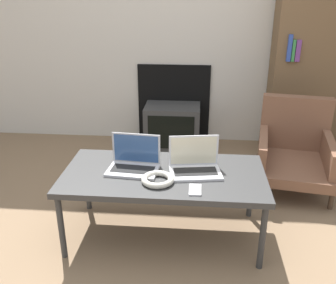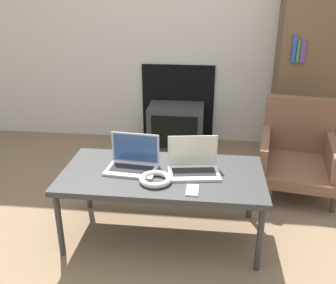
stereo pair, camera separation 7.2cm
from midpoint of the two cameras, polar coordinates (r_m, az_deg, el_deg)
ground_plane at (r=2.23m, az=-2.58°, el=-19.89°), size 14.00×14.00×0.00m
wall_back at (r=3.76m, az=1.33°, el=19.27°), size 7.00×0.08×2.60m
table at (r=2.31m, az=-1.52°, el=-5.46°), size 1.24×0.61×0.45m
laptop_left at (r=2.33m, az=-6.07°, el=-3.04°), size 0.32×0.23×0.21m
laptop_right at (r=2.29m, az=3.20°, el=-3.40°), size 0.33×0.25×0.21m
headphones at (r=2.18m, az=-2.54°, el=-5.72°), size 0.19×0.19×0.04m
phone at (r=2.10m, az=3.18°, el=-7.30°), size 0.07×0.12×0.01m
tv at (r=3.75m, az=0.12°, el=2.45°), size 0.54×0.37×0.42m
armchair at (r=3.15m, az=18.05°, el=-0.73°), size 0.65×0.76×0.68m
bookshelf at (r=3.74m, az=20.26°, el=10.61°), size 0.69×0.32×1.63m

